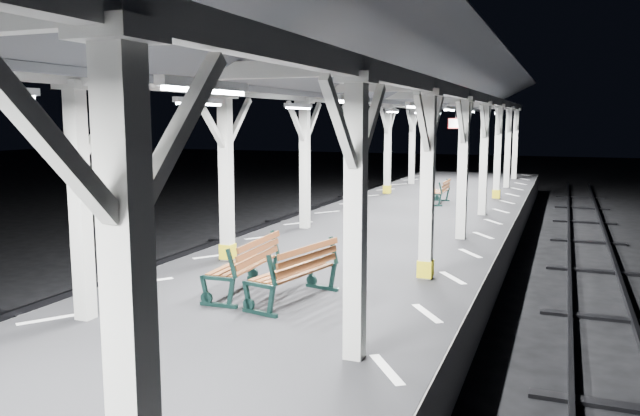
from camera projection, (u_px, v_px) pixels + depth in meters
The scene contains 10 objects.
ground at pixel (275, 356), 10.09m from camera, with size 120.00×120.00×0.00m, color black.
platform at pixel (275, 326), 10.02m from camera, with size 6.00×50.00×1.00m, color black.
hazard_stripes_left at pixel (148, 282), 10.83m from camera, with size 1.00×48.00×0.01m, color silver.
hazard_stripes_right at pixel (427, 313), 9.06m from camera, with size 1.00×48.00×0.01m, color silver.
track_left at pixel (39, 316), 11.89m from camera, with size 2.20×60.00×0.16m.
track_right at pixel (616, 402), 8.27m from camera, with size 2.20×60.00×0.16m.
canopy at pixel (272, 68), 9.42m from camera, with size 5.40×49.00×4.65m.
bench_near at pixel (298, 271), 9.56m from camera, with size 0.96×1.80×0.92m.
bench_mid at pixel (248, 264), 10.05m from camera, with size 0.71×1.73×0.92m.
bench_far at pixel (441, 191), 20.83m from camera, with size 0.56×1.47×0.79m.
Camera 1 is at (4.20, -8.72, 3.80)m, focal length 35.00 mm.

